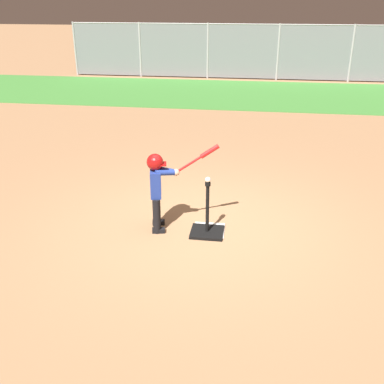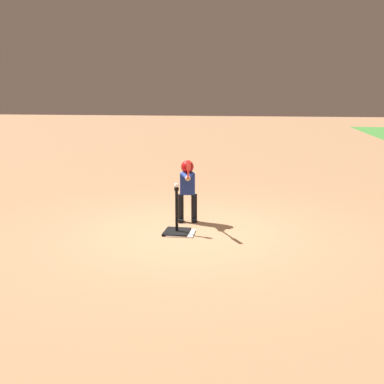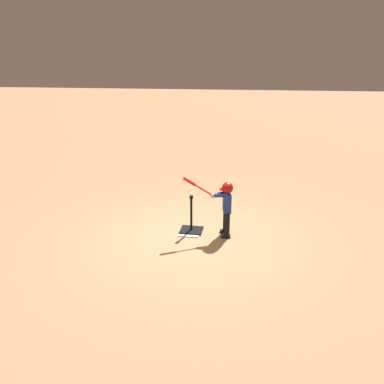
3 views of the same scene
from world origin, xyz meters
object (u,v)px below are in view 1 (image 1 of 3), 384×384
Objects in this scene: baseball at (208,180)px; bleachers_center at (131,59)px; batter_child at (158,182)px; bleachers_right_center at (253,58)px; batting_tee at (207,227)px.

bleachers_center reaches higher than baseball.
baseball is 0.02× the size of bleachers_center.
bleachers_right_center is at bearing 86.01° from batter_child.
batting_tee is at bearing -70.65° from bleachers_center.
baseball reaches higher than batting_tee.
bleachers_right_center is (0.30, 14.29, 0.53)m from batting_tee.
batter_child reaches higher than baseball.
batter_child is at bearing 175.30° from batting_tee.
bleachers_right_center is at bearing 88.79° from baseball.
batter_child is (-0.69, 0.06, 0.62)m from batting_tee.
baseball is 14.29m from bleachers_right_center.
baseball is at bearing -63.43° from batting_tee.
batter_child reaches higher than bleachers_center.
batter_child is at bearing 175.30° from baseball.
batting_tee is 0.63× the size of batter_child.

